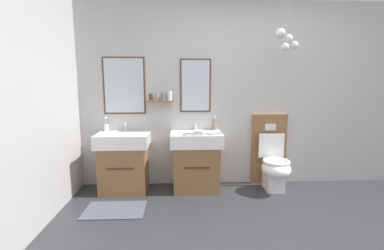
{
  "coord_description": "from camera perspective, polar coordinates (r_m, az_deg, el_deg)",
  "views": [
    {
      "loc": [
        -0.94,
        -2.02,
        1.46
      ],
      "look_at": [
        -0.8,
        1.38,
        0.9
      ],
      "focal_mm": 25.56,
      "sensor_mm": 36.0,
      "label": 1
    }
  ],
  "objects": [
    {
      "name": "wall_back",
      "position": [
        3.92,
        11.34,
        6.12
      ],
      "size": [
        4.88,
        0.61,
        2.51
      ],
      "color": "#B7B5B2",
      "rests_on": "ground"
    },
    {
      "name": "bath_mat",
      "position": [
        3.36,
        -15.81,
        -16.69
      ],
      "size": [
        0.68,
        0.44,
        0.01
      ],
      "primitive_type": "cube",
      "color": "#474C56",
      "rests_on": "ground"
    },
    {
      "name": "vanity_sink_left",
      "position": [
        3.77,
        -13.99,
        -7.23
      ],
      "size": [
        0.68,
        0.5,
        0.78
      ],
      "color": "brown",
      "rests_on": "ground"
    },
    {
      "name": "tap_on_left_sink",
      "position": [
        3.84,
        -13.71,
        -0.11
      ],
      "size": [
        0.03,
        0.13,
        0.11
      ],
      "color": "silver",
      "rests_on": "vanity_sink_left"
    },
    {
      "name": "vanity_sink_right",
      "position": [
        3.7,
        0.86,
        -7.27
      ],
      "size": [
        0.68,
        0.5,
        0.78
      ],
      "color": "brown",
      "rests_on": "ground"
    },
    {
      "name": "tap_on_right_sink",
      "position": [
        3.78,
        0.72,
        -0.01
      ],
      "size": [
        0.03,
        0.13,
        0.11
      ],
      "color": "silver",
      "rests_on": "vanity_sink_right"
    },
    {
      "name": "toilet",
      "position": [
        3.91,
        16.38,
        -7.2
      ],
      "size": [
        0.48,
        0.62,
        1.0
      ],
      "color": "brown",
      "rests_on": "ground"
    },
    {
      "name": "toothbrush_cup",
      "position": [
        3.89,
        -17.45,
        -0.4
      ],
      "size": [
        0.07,
        0.07,
        0.2
      ],
      "color": "silver",
      "rests_on": "vanity_sink_left"
    },
    {
      "name": "soap_dispenser",
      "position": [
        3.79,
        4.76,
        0.22
      ],
      "size": [
        0.06,
        0.06,
        0.2
      ],
      "color": "gray",
      "rests_on": "vanity_sink_right"
    },
    {
      "name": "folded_hand_towel",
      "position": [
        3.46,
        0.35,
        -1.69
      ],
      "size": [
        0.22,
        0.16,
        0.04
      ],
      "primitive_type": "cube",
      "color": "white",
      "rests_on": "vanity_sink_right"
    }
  ]
}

